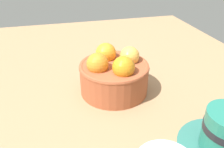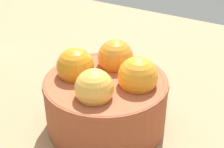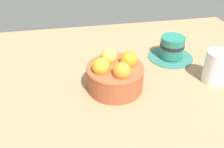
% 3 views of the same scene
% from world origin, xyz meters
% --- Properties ---
extents(ground_plane, '(1.13, 0.88, 0.05)m').
position_xyz_m(ground_plane, '(0.00, 0.00, -0.02)').
color(ground_plane, '#997551').
extents(terracotta_bowl, '(0.15, 0.15, 0.10)m').
position_xyz_m(terracotta_bowl, '(0.00, -0.00, 0.05)').
color(terracotta_bowl, '#9E4C2D').
rests_on(terracotta_bowl, ground_plane).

